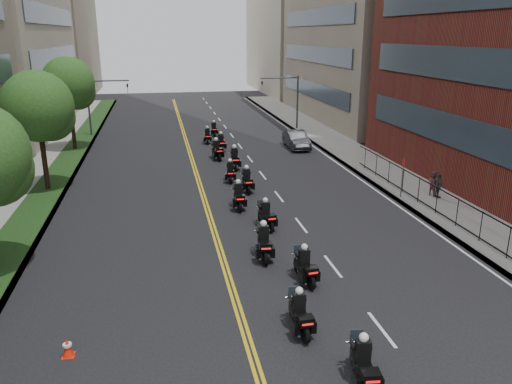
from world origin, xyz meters
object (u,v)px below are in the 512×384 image
motorcycle_11 (221,143)px  motorcycle_12 (207,136)px  motorcycle_7 (247,181)px  motorcycle_8 (230,172)px  motorcycle_3 (305,267)px  pedestrian_b (433,183)px  traffic_cone (68,348)px  motorcycle_6 (239,197)px  motorcycle_4 (264,244)px  motorcycle_1 (363,366)px  parked_sedan (296,140)px  motorcycle_2 (300,315)px  motorcycle_9 (235,159)px  motorcycle_5 (266,216)px  motorcycle_10 (217,151)px  motorcycle_13 (214,130)px  pedestrian_c (438,186)px

motorcycle_11 → motorcycle_12: bearing=105.0°
motorcycle_7 → motorcycle_8: size_ratio=1.09×
motorcycle_3 → pedestrian_b: (10.93, 9.10, 0.28)m
motorcycle_11 → traffic_cone: size_ratio=3.55×
motorcycle_3 → motorcycle_6: 9.53m
motorcycle_4 → motorcycle_3: bearing=-59.3°
motorcycle_6 → motorcycle_11: (0.93, 15.20, -0.02)m
motorcycle_1 → parked_sedan: size_ratio=0.48×
motorcycle_11 → motorcycle_2: bearing=-91.3°
motorcycle_9 → motorcycle_12: 9.74m
motorcycle_5 → motorcycle_9: (0.22, 12.18, 0.08)m
motorcycle_4 → motorcycle_11: (0.90, 22.10, -0.04)m
motorcycle_11 → pedestrian_b: 19.17m
motorcycle_8 → motorcycle_12: motorcycle_12 is taller
motorcycle_1 → motorcycle_8: (-0.70, 21.52, -0.03)m
motorcycle_3 → motorcycle_5: motorcycle_5 is taller
motorcycle_5 → pedestrian_b: size_ratio=1.43×
motorcycle_10 → motorcycle_2: bearing=-98.2°
motorcycle_2 → motorcycle_7: motorcycle_7 is taller
motorcycle_13 → motorcycle_4: bearing=-90.2°
motorcycle_13 → traffic_cone: size_ratio=3.29×
motorcycle_12 → pedestrian_c: size_ratio=1.41×
motorcycle_5 → motorcycle_6: (-0.92, 3.34, 0.03)m
motorcycle_2 → pedestrian_c: size_ratio=1.42×
motorcycle_2 → motorcycle_12: size_ratio=1.01×
motorcycle_2 → motorcycle_6: motorcycle_6 is taller
motorcycle_2 → pedestrian_b: (12.12, 12.52, 0.29)m
motorcycle_4 → motorcycle_6: (-0.03, 6.90, -0.02)m
motorcycle_13 → pedestrian_b: (11.05, -22.26, 0.31)m
motorcycle_3 → motorcycle_10: (-1.05, 21.52, 0.06)m
motorcycle_4 → motorcycle_9: 15.78m
motorcycle_6 → traffic_cone: size_ratio=3.66×
parked_sedan → traffic_cone: 31.61m
motorcycle_1 → motorcycle_5: motorcycle_1 is taller
motorcycle_6 → motorcycle_11: 15.23m
motorcycle_5 → motorcycle_2: bearing=-102.9°
motorcycle_7 → motorcycle_12: 15.42m
pedestrian_b → motorcycle_1: bearing=122.1°
motorcycle_2 → motorcycle_13: (1.07, 34.78, -0.02)m
motorcycle_2 → motorcycle_7: (1.04, 16.00, 0.05)m
motorcycle_12 → parked_sedan: size_ratio=0.47×
motorcycle_3 → motorcycle_4: (-1.18, 2.55, 0.06)m
motorcycle_10 → pedestrian_c: size_ratio=1.57×
motorcycle_4 → motorcycle_8: 12.54m
parked_sedan → pedestrian_b: size_ratio=3.00×
motorcycle_9 → parked_sedan: bearing=47.1°
motorcycle_5 → traffic_cone: (-8.46, -9.48, -0.33)m
motorcycle_6 → motorcycle_13: (1.09, 21.90, -0.07)m
motorcycle_12 → pedestrian_b: pedestrian_b is taller
motorcycle_8 → motorcycle_13: (0.75, 16.28, -0.01)m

